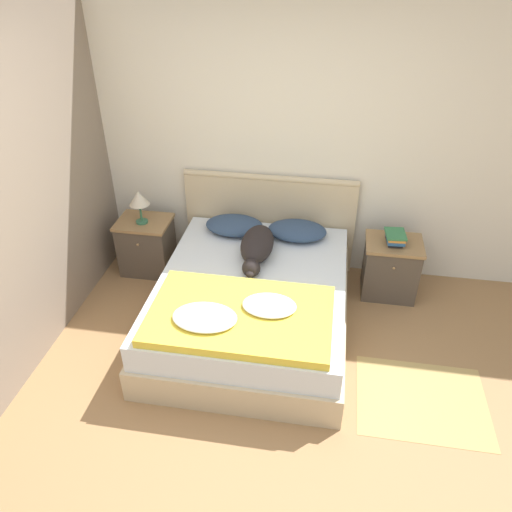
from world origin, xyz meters
The scene contains 14 objects.
ground_plane centered at (0.00, 0.00, 0.00)m, with size 16.00×16.00×0.00m, color #997047.
wall_back centered at (0.00, 2.13, 1.27)m, with size 9.00×0.06×2.55m.
wall_side_left centered at (-1.67, 1.05, 1.27)m, with size 0.06×3.10×2.55m.
bed centered at (-0.07, 1.08, 0.24)m, with size 1.54×1.90×0.49m.
headboard centered at (-0.07, 2.06, 0.50)m, with size 1.62×0.06×0.96m.
nightstand_left centered at (-1.22, 1.75, 0.27)m, with size 0.50×0.41×0.54m.
nightstand_right centered at (1.09, 1.75, 0.27)m, with size 0.50×0.41×0.54m.
pillow_left centered at (-0.36, 1.80, 0.55)m, with size 0.53×0.37×0.13m.
pillow_right centered at (0.22, 1.80, 0.55)m, with size 0.53×0.37×0.13m.
quilt centered at (-0.08, 0.59, 0.53)m, with size 1.31×0.83×0.12m.
dog centered at (-0.08, 1.42, 0.59)m, with size 0.27×0.76×0.22m.
book_stack centered at (1.08, 1.75, 0.60)m, with size 0.19×0.23×0.10m.
table_lamp centered at (-1.22, 1.72, 0.79)m, with size 0.18×0.18×0.32m.
rug centered at (1.28, 0.49, 0.00)m, with size 0.92×0.75×0.00m.
Camera 1 is at (0.50, -2.10, 2.86)m, focal length 35.00 mm.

